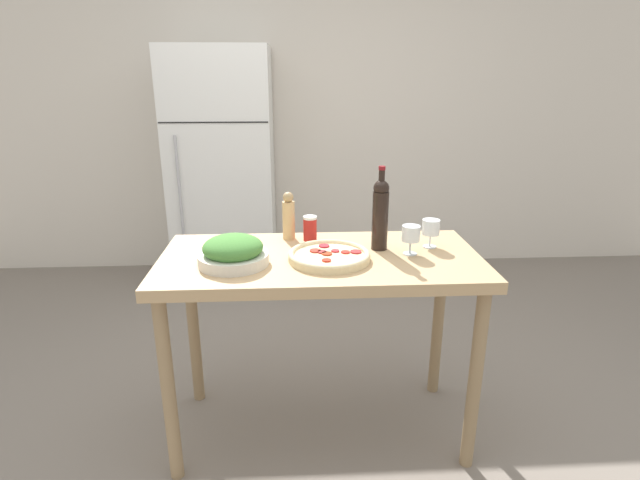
{
  "coord_description": "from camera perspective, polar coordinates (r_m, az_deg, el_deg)",
  "views": [
    {
      "loc": [
        -0.11,
        -2.0,
        1.63
      ],
      "look_at": [
        0.0,
        0.03,
        0.95
      ],
      "focal_mm": 28.0,
      "sensor_mm": 36.0,
      "label": 1
    }
  ],
  "objects": [
    {
      "name": "ground_plane",
      "position": [
        2.58,
        0.04,
        -20.6
      ],
      "size": [
        14.0,
        14.0,
        0.0
      ],
      "primitive_type": "plane",
      "color": "slate"
    },
    {
      "name": "wall_back",
      "position": [
        4.28,
        -1.73,
        14.07
      ],
      "size": [
        6.4,
        0.06,
        2.6
      ],
      "color": "silver",
      "rests_on": "ground_plane"
    },
    {
      "name": "refrigerator",
      "position": [
        3.97,
        -10.97,
        7.74
      ],
      "size": [
        0.76,
        0.72,
        1.82
      ],
      "color": "white",
      "rests_on": "ground_plane"
    },
    {
      "name": "prep_counter",
      "position": [
        2.18,
        0.05,
        -4.5
      ],
      "size": [
        1.37,
        0.66,
        0.89
      ],
      "color": "tan",
      "rests_on": "ground_plane"
    },
    {
      "name": "wine_bottle",
      "position": [
        2.19,
        6.91,
        3.12
      ],
      "size": [
        0.07,
        0.07,
        0.37
      ],
      "color": "black",
      "rests_on": "prep_counter"
    },
    {
      "name": "wine_glass_near",
      "position": [
        2.17,
        10.33,
        0.62
      ],
      "size": [
        0.08,
        0.08,
        0.13
      ],
      "color": "silver",
      "rests_on": "prep_counter"
    },
    {
      "name": "wine_glass_far",
      "position": [
        2.27,
        12.55,
        1.29
      ],
      "size": [
        0.08,
        0.08,
        0.13
      ],
      "color": "silver",
      "rests_on": "prep_counter"
    },
    {
      "name": "pepper_mill",
      "position": [
        2.33,
        -3.61,
        2.68
      ],
      "size": [
        0.06,
        0.06,
        0.23
      ],
      "color": "tan",
      "rests_on": "prep_counter"
    },
    {
      "name": "salad_bowl",
      "position": [
        2.05,
        -9.89,
        -1.35
      ],
      "size": [
        0.29,
        0.29,
        0.12
      ],
      "color": "silver",
      "rests_on": "prep_counter"
    },
    {
      "name": "homemade_pizza",
      "position": [
        2.08,
        1.05,
        -1.8
      ],
      "size": [
        0.34,
        0.34,
        0.04
      ],
      "color": "beige",
      "rests_on": "prep_counter"
    },
    {
      "name": "salt_canister",
      "position": [
        2.32,
        -1.15,
        1.36
      ],
      "size": [
        0.06,
        0.06,
        0.12
      ],
      "color": "#B2231E",
      "rests_on": "prep_counter"
    }
  ]
}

